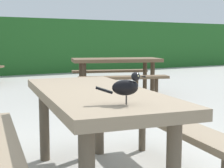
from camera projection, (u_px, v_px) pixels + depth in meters
picnic_table_foreground at (95, 114)px, 2.55m from camera, size 1.94×1.97×0.74m
bird_grackle at (127, 86)px, 1.95m from camera, size 0.27×0.16×0.18m
picnic_table_mid_right at (116, 67)px, 7.08m from camera, size 2.16×2.14×0.74m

